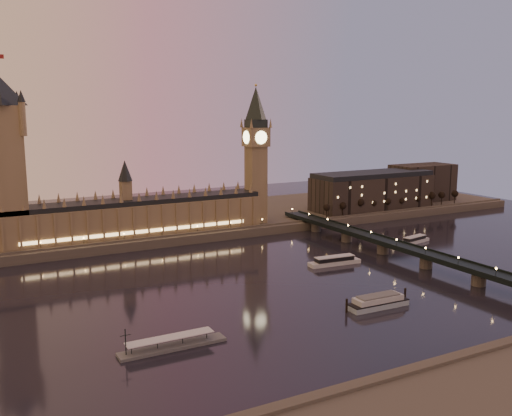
{
  "coord_description": "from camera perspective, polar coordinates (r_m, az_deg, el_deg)",
  "views": [
    {
      "loc": [
        -148.91,
        -256.26,
        92.77
      ],
      "look_at": [
        7.8,
        35.0,
        34.32
      ],
      "focal_mm": 40.0,
      "sensor_mm": 36.0,
      "label": 1
    }
  ],
  "objects": [
    {
      "name": "westminster_bridge",
      "position": [
        362.12,
        14.49,
        -4.25
      ],
      "size": [
        13.2,
        260.0,
        15.3
      ],
      "color": "black",
      "rests_on": "ground"
    },
    {
      "name": "bare_tree_7",
      "position": [
        526.94,
        17.01,
        1.01
      ],
      "size": [
        5.41,
        5.41,
        11.01
      ],
      "color": "black",
      "rests_on": "ground"
    },
    {
      "name": "cruise_boat_b",
      "position": [
        411.5,
        15.59,
        -3.08
      ],
      "size": [
        26.59,
        11.46,
        4.77
      ],
      "rotation": [
        0.0,
        0.0,
        0.2
      ],
      "color": "silver",
      "rests_on": "ground"
    },
    {
      "name": "bare_tree_8",
      "position": [
        538.17,
        18.2,
        1.12
      ],
      "size": [
        5.41,
        5.41,
        11.01
      ],
      "color": "black",
      "rests_on": "ground"
    },
    {
      "name": "moored_barge",
      "position": [
        277.35,
        12.1,
        -9.15
      ],
      "size": [
        35.51,
        9.45,
        6.51
      ],
      "rotation": [
        0.0,
        0.0,
        -0.03
      ],
      "color": "#97ADC0",
      "rests_on": "ground"
    },
    {
      "name": "city_block",
      "position": [
        522.61,
        13.21,
        2.0
      ],
      "size": [
        155.0,
        45.0,
        34.0
      ],
      "color": "black",
      "rests_on": "ground"
    },
    {
      "name": "cruise_boat_a",
      "position": [
        345.34,
        7.86,
        -5.26
      ],
      "size": [
        33.34,
        9.78,
        5.26
      ],
      "rotation": [
        0.0,
        0.0,
        -0.08
      ],
      "color": "silver",
      "rests_on": "ground"
    },
    {
      "name": "bare_tree_4",
      "position": [
        494.72,
        13.14,
        0.62
      ],
      "size": [
        5.41,
        5.41,
        11.01
      ],
      "color": "black",
      "rests_on": "ground"
    },
    {
      "name": "bare_tree_1",
      "position": [
        465.09,
        8.76,
        0.18
      ],
      "size": [
        5.41,
        5.41,
        11.01
      ],
      "color": "black",
      "rests_on": "ground"
    },
    {
      "name": "bare_tree_9",
      "position": [
        549.63,
        19.33,
        1.23
      ],
      "size": [
        5.41,
        5.41,
        11.01
      ],
      "color": "black",
      "rests_on": "ground"
    },
    {
      "name": "bare_tree_3",
      "position": [
        484.53,
        11.74,
        0.48
      ],
      "size": [
        5.41,
        5.41,
        11.01
      ],
      "color": "black",
      "rests_on": "ground"
    },
    {
      "name": "bare_tree_6",
      "position": [
        515.94,
        15.78,
        0.88
      ],
      "size": [
        5.41,
        5.41,
        11.01
      ],
      "color": "black",
      "rests_on": "ground"
    },
    {
      "name": "palace_of_westminster",
      "position": [
        399.0,
        -12.0,
        -0.46
      ],
      "size": [
        180.0,
        26.62,
        52.0
      ],
      "color": "brown",
      "rests_on": "ground"
    },
    {
      "name": "bare_tree_5",
      "position": [
        505.19,
        14.49,
        0.75
      ],
      "size": [
        5.41,
        5.41,
        11.01
      ],
      "color": "black",
      "rests_on": "ground"
    },
    {
      "name": "ground",
      "position": [
        310.56,
        1.81,
        -7.36
      ],
      "size": [
        700.0,
        700.0,
        0.0
      ],
      "primitive_type": "plane",
      "color": "black",
      "rests_on": "ground"
    },
    {
      "name": "victoria_tower",
      "position": [
        379.32,
        -23.94,
        5.09
      ],
      "size": [
        31.68,
        31.68,
        118.0
      ],
      "color": "brown",
      "rests_on": "ground"
    },
    {
      "name": "far_embankment",
      "position": [
        466.4,
        -5.17,
        -1.12
      ],
      "size": [
        560.0,
        130.0,
        6.0
      ],
      "primitive_type": "cube",
      "color": "#423D35",
      "rests_on": "ground"
    },
    {
      "name": "bare_tree_2",
      "position": [
        474.65,
        10.28,
        0.33
      ],
      "size": [
        5.41,
        5.41,
        11.01
      ],
      "color": "black",
      "rests_on": "ground"
    },
    {
      "name": "pontoon_pier",
      "position": [
        231.07,
        -8.37,
        -13.43
      ],
      "size": [
        43.17,
        7.2,
        11.51
      ],
      "color": "#595B5E",
      "rests_on": "ground"
    },
    {
      "name": "big_ben",
      "position": [
        429.32,
        -0.01,
        6.17
      ],
      "size": [
        17.68,
        17.68,
        104.0
      ],
      "color": "brown",
      "rests_on": "ground"
    },
    {
      "name": "bare_tree_0",
      "position": [
        455.87,
        7.18,
        0.02
      ],
      "size": [
        5.41,
        5.41,
        11.01
      ],
      "color": "black",
      "rests_on": "ground"
    }
  ]
}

